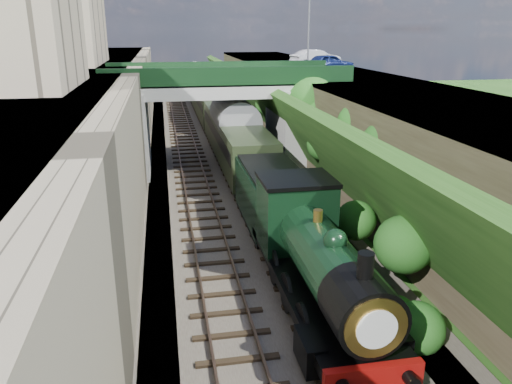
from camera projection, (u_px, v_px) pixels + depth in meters
name	position (u px, v px, depth m)	size (l,w,h in m)	color
trackbed	(227.00, 183.00, 31.82)	(10.00, 90.00, 0.20)	#473F38
retaining_wall	(134.00, 134.00, 29.80)	(1.00, 90.00, 7.00)	#756B56
street_plateau_left	(73.00, 136.00, 29.19)	(6.00, 90.00, 7.00)	#262628
street_plateau_right	(370.00, 131.00, 32.54)	(8.00, 90.00, 6.25)	#262628
embankment_slope	(304.00, 138.00, 31.88)	(4.78, 90.00, 6.41)	#1E4714
track_left	(195.00, 183.00, 31.43)	(2.50, 90.00, 0.20)	black
track_right	(245.00, 180.00, 31.99)	(2.50, 90.00, 0.20)	black
road_bridge	(232.00, 111.00, 34.49)	(16.00, 6.40, 7.25)	gray
building_far	(63.00, 22.00, 36.25)	(5.00, 10.00, 6.00)	gray
building_near	(25.00, 41.00, 21.79)	(4.00, 8.00, 4.00)	gray
tree	(312.00, 106.00, 32.75)	(3.60, 3.80, 6.60)	black
lamppost	(309.00, 28.00, 40.19)	(0.87, 0.15, 6.00)	gray
car_blue	(329.00, 63.00, 39.02)	(1.65, 4.10, 1.40)	navy
car_silver	(316.00, 58.00, 44.39)	(1.59, 4.57, 1.50)	silver
locomotive	(318.00, 261.00, 17.17)	(3.10, 10.22, 3.83)	black
tender	(272.00, 200.00, 24.13)	(2.70, 6.00, 3.05)	black
coach_front	(235.00, 138.00, 35.77)	(2.90, 18.00, 3.70)	black
coach_middle	(209.00, 102.00, 53.33)	(2.90, 18.00, 3.70)	black
coach_rear	(197.00, 84.00, 70.89)	(2.90, 18.00, 3.70)	black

